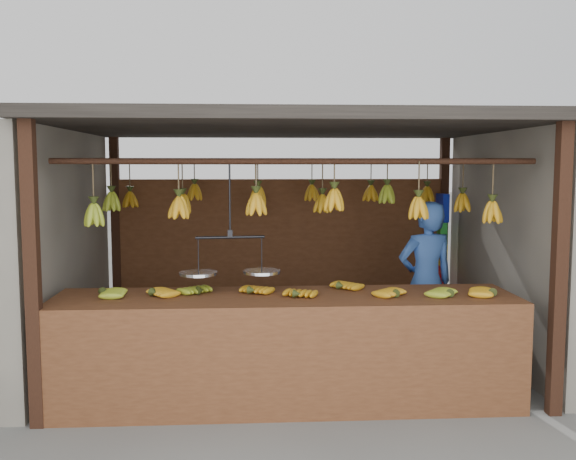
{
  "coord_description": "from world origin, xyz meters",
  "views": [
    {
      "loc": [
        -0.4,
        -6.28,
        1.97
      ],
      "look_at": [
        0.0,
        0.3,
        1.3
      ],
      "focal_mm": 40.0,
      "sensor_mm": 36.0,
      "label": 1
    }
  ],
  "objects": [
    {
      "name": "vendor",
      "position": [
        1.35,
        -0.07,
        0.81
      ],
      "size": [
        0.65,
        0.5,
        1.61
      ],
      "primitive_type": "imported",
      "rotation": [
        0.0,
        0.0,
        3.34
      ],
      "color": "#3359A5",
      "rests_on": "ground"
    },
    {
      "name": "ground",
      "position": [
        0.0,
        0.0,
        0.0
      ],
      "size": [
        80.0,
        80.0,
        0.0
      ],
      "primitive_type": "plane",
      "color": "#5B5B57"
    },
    {
      "name": "bag_bundles",
      "position": [
        1.94,
        1.35,
        1.0
      ],
      "size": [
        0.08,
        0.26,
        1.21
      ],
      "color": "#1426BF",
      "rests_on": "ground"
    },
    {
      "name": "counter",
      "position": [
        -0.1,
        -1.23,
        0.72
      ],
      "size": [
        3.8,
        0.86,
        0.96
      ],
      "color": "#5A311B",
      "rests_on": "ground"
    },
    {
      "name": "balance_scale",
      "position": [
        -0.56,
        -1.0,
        1.12
      ],
      "size": [
        0.83,
        0.36,
        0.94
      ],
      "color": "black",
      "rests_on": "ground"
    },
    {
      "name": "hanging_bananas",
      "position": [
        -0.01,
        -0.0,
        1.62
      ],
      "size": [
        3.62,
        2.24,
        0.4
      ],
      "color": "#92A523",
      "rests_on": "ground"
    },
    {
      "name": "stall",
      "position": [
        0.0,
        0.33,
        1.97
      ],
      "size": [
        4.3,
        3.3,
        2.4
      ],
      "color": "black",
      "rests_on": "ground"
    }
  ]
}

